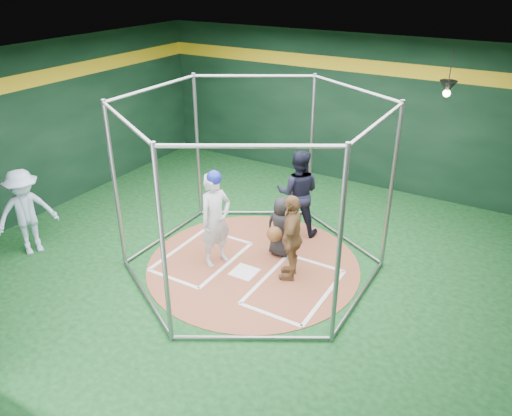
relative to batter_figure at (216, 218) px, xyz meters
The scene contains 12 objects.
room_shell 1.08m from the batter_figure, 23.27° to the left, with size 10.10×9.10×3.53m.
clay_disc 1.11m from the batter_figure, 22.64° to the left, with size 3.80×3.80×0.01m, color #995237.
home_plate 1.07m from the batter_figure, ahead, with size 0.43×0.43×0.01m, color white.
batter_box_left 0.95m from the batter_figure, behind, with size 1.17×1.77×0.01m.
batter_box_right 1.79m from the batter_figure, ahead, with size 1.17×1.77×0.01m.
batting_cage 0.89m from the batter_figure, 22.64° to the left, with size 4.05×4.67×3.00m.
pendant_lamp_near 5.11m from the batter_figure, 53.92° to the left, with size 0.34×0.34×0.90m.
batter_figure is the anchor object (origin of this frame).
visitor_leopard 1.38m from the batter_figure, 11.36° to the left, with size 0.90×0.37×1.53m, color #A67947.
catcher_figure 1.22m from the batter_figure, 42.99° to the left, with size 0.58×0.59×1.15m.
umpire 1.86m from the batter_figure, 66.17° to the left, with size 0.85×0.66×1.74m, color black.
bystander_blue 3.49m from the batter_figure, 155.87° to the right, with size 1.06×0.61×1.64m, color #A0B7D4.
Camera 1 is at (3.88, -6.51, 4.91)m, focal length 35.00 mm.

